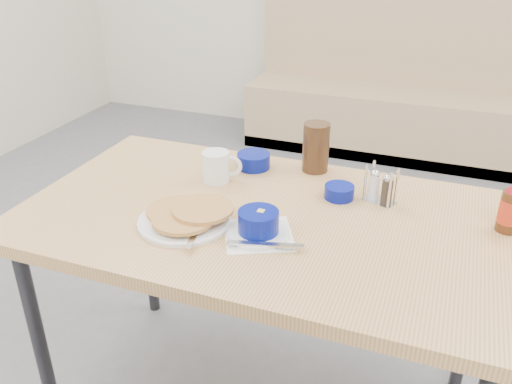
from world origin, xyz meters
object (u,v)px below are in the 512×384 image
(coffee_mug, at_px, (217,166))
(amber_tumbler, at_px, (316,147))
(dining_table, at_px, (265,232))
(grits_setting, at_px, (259,226))
(pancake_plate, at_px, (186,217))
(butter_bowl, at_px, (339,192))
(condiment_caddy, at_px, (380,190))
(creamer_bowl, at_px, (254,161))
(booth_bench, at_px, (386,101))
(syrup_bottle, at_px, (511,209))

(coffee_mug, bearing_deg, amber_tumbler, 35.04)
(dining_table, bearing_deg, grits_setting, -78.69)
(pancake_plate, relative_size, amber_tumbler, 1.62)
(butter_bowl, bearing_deg, amber_tumbler, 125.60)
(dining_table, relative_size, condiment_caddy, 12.24)
(creamer_bowl, xyz_separation_m, butter_bowl, (0.32, -0.12, -0.00))
(pancake_plate, xyz_separation_m, amber_tumbler, (0.24, 0.47, 0.06))
(grits_setting, distance_m, condiment_caddy, 0.41)
(dining_table, bearing_deg, butter_bowl, 44.45)
(creamer_bowl, bearing_deg, condiment_caddy, -12.57)
(dining_table, relative_size, amber_tumbler, 8.57)
(booth_bench, xyz_separation_m, butter_bowl, (0.17, -2.36, 0.43))
(dining_table, distance_m, coffee_mug, 0.29)
(dining_table, distance_m, grits_setting, 0.15)
(amber_tumbler, distance_m, syrup_bottle, 0.62)
(coffee_mug, distance_m, syrup_bottle, 0.86)
(grits_setting, bearing_deg, butter_bowl, 62.67)
(pancake_plate, bearing_deg, grits_setting, 1.54)
(dining_table, height_order, butter_bowl, butter_bowl)
(amber_tumbler, relative_size, condiment_caddy, 1.43)
(creamer_bowl, height_order, syrup_bottle, syrup_bottle)
(syrup_bottle, bearing_deg, amber_tumbler, 161.52)
(pancake_plate, height_order, syrup_bottle, syrup_bottle)
(creamer_bowl, bearing_deg, coffee_mug, -117.56)
(grits_setting, relative_size, condiment_caddy, 2.24)
(creamer_bowl, xyz_separation_m, amber_tumbler, (0.20, 0.05, 0.06))
(butter_bowl, bearing_deg, syrup_bottle, -3.32)
(butter_bowl, xyz_separation_m, amber_tumbler, (-0.12, 0.17, 0.06))
(dining_table, bearing_deg, syrup_bottle, 12.67)
(condiment_caddy, bearing_deg, coffee_mug, -153.91)
(booth_bench, xyz_separation_m, creamer_bowl, (-0.15, -2.25, 0.43))
(booth_bench, distance_m, dining_table, 2.56)
(creamer_bowl, bearing_deg, booth_bench, 86.28)
(coffee_mug, bearing_deg, dining_table, -34.66)
(pancake_plate, relative_size, butter_bowl, 2.97)
(pancake_plate, xyz_separation_m, condiment_caddy, (0.48, 0.31, 0.02))
(grits_setting, xyz_separation_m, condiment_caddy, (0.27, 0.31, 0.01))
(pancake_plate, distance_m, creamer_bowl, 0.41)
(pancake_plate, height_order, butter_bowl, pancake_plate)
(amber_tumbler, relative_size, syrup_bottle, 1.06)
(pancake_plate, bearing_deg, syrup_bottle, 18.04)
(amber_tumbler, bearing_deg, syrup_bottle, -18.48)
(coffee_mug, distance_m, condiment_caddy, 0.51)
(booth_bench, relative_size, butter_bowl, 21.29)
(booth_bench, xyz_separation_m, grits_setting, (0.02, -2.65, 0.44))
(pancake_plate, bearing_deg, creamer_bowl, 84.27)
(dining_table, distance_m, butter_bowl, 0.26)
(coffee_mug, bearing_deg, syrup_bottle, -0.43)
(butter_bowl, bearing_deg, coffee_mug, -176.98)
(dining_table, relative_size, coffee_mug, 11.28)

